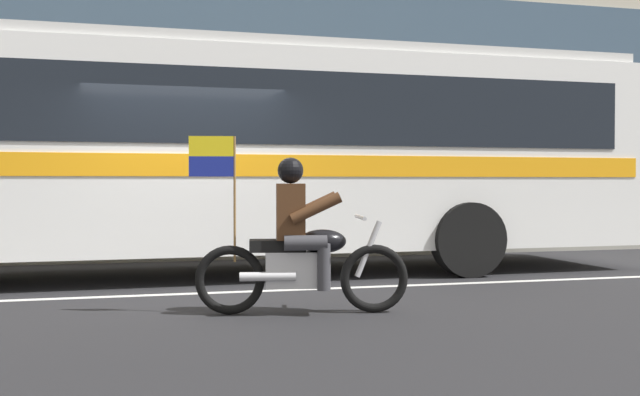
# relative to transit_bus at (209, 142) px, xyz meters

# --- Properties ---
(ground_plane) EXTENTS (60.00, 60.00, 0.00)m
(ground_plane) POSITION_rel_transit_bus_xyz_m (-0.44, -1.19, -1.88)
(ground_plane) COLOR black
(sidewalk_curb) EXTENTS (28.00, 3.80, 0.15)m
(sidewalk_curb) POSITION_rel_transit_bus_xyz_m (-0.44, 3.91, -1.81)
(sidewalk_curb) COLOR gray
(sidewalk_curb) RESTS_ON ground_plane
(lane_center_stripe) EXTENTS (26.60, 0.14, 0.01)m
(lane_center_stripe) POSITION_rel_transit_bus_xyz_m (-0.44, -1.79, -1.88)
(lane_center_stripe) COLOR silver
(lane_center_stripe) RESTS_ON ground_plane
(transit_bus) EXTENTS (12.54, 2.85, 3.22)m
(transit_bus) POSITION_rel_transit_bus_xyz_m (0.00, 0.00, 0.00)
(transit_bus) COLOR white
(transit_bus) RESTS_ON ground_plane
(motorcycle_with_rider) EXTENTS (2.17, 0.71, 1.78)m
(motorcycle_with_rider) POSITION_rel_transit_bus_xyz_m (0.47, -3.45, -1.22)
(motorcycle_with_rider) COLOR black
(motorcycle_with_rider) RESTS_ON ground_plane
(fire_hydrant) EXTENTS (0.22, 0.30, 0.75)m
(fire_hydrant) POSITION_rel_transit_bus_xyz_m (-3.00, 3.15, -1.37)
(fire_hydrant) COLOR #4C8C3F
(fire_hydrant) RESTS_ON sidewalk_curb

